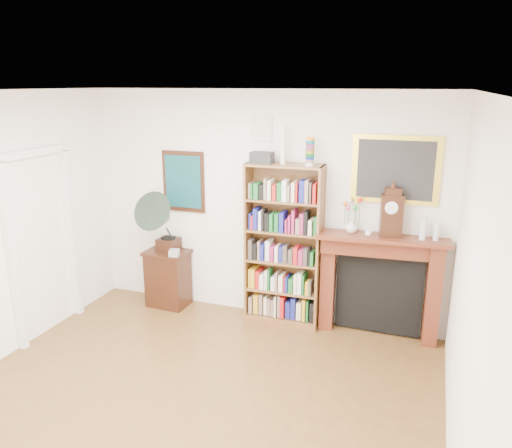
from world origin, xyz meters
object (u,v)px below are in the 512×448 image
(side_cabinet, at_px, (168,278))
(bottle_right, at_px, (436,231))
(fireplace, at_px, (380,276))
(mantel_clock, at_px, (391,213))
(bookshelf, at_px, (283,237))
(cd_stack, at_px, (174,253))
(bottle_left, at_px, (423,229))
(flower_vase, at_px, (351,226))
(gramophone, at_px, (162,218))
(teacup, at_px, (368,233))

(side_cabinet, height_order, bottle_right, bottle_right)
(side_cabinet, bearing_deg, bottle_right, 3.59)
(fireplace, height_order, mantel_clock, mantel_clock)
(bookshelf, distance_m, cd_stack, 1.43)
(side_cabinet, height_order, cd_stack, cd_stack)
(side_cabinet, bearing_deg, bottle_left, 3.32)
(bookshelf, xyz_separation_m, bottle_left, (1.56, 0.04, 0.24))
(flower_vase, distance_m, bottle_left, 0.77)
(fireplace, height_order, bottle_right, bottle_right)
(bookshelf, xyz_separation_m, gramophone, (-1.57, -0.11, 0.12))
(fireplace, bearing_deg, side_cabinet, 177.45)
(cd_stack, bearing_deg, bookshelf, 6.89)
(mantel_clock, distance_m, flower_vase, 0.47)
(side_cabinet, xyz_separation_m, mantel_clock, (2.78, 0.07, 1.11))
(fireplace, distance_m, teacup, 0.56)
(fireplace, distance_m, flower_vase, 0.67)
(side_cabinet, bearing_deg, fireplace, 4.32)
(mantel_clock, xyz_separation_m, bottle_left, (0.34, 0.01, -0.14))
(bottle_right, bearing_deg, bookshelf, -178.02)
(fireplace, relative_size, teacup, 19.27)
(side_cabinet, relative_size, teacup, 9.85)
(side_cabinet, height_order, fireplace, fireplace)
(bookshelf, xyz_separation_m, teacup, (0.99, -0.02, 0.15))
(teacup, xyz_separation_m, bottle_right, (0.71, 0.08, 0.07))
(cd_stack, relative_size, teacup, 1.56)
(mantel_clock, distance_m, bottle_left, 0.37)
(side_cabinet, bearing_deg, teacup, 2.29)
(side_cabinet, distance_m, mantel_clock, 3.00)
(gramophone, distance_m, bottle_right, 3.27)
(bookshelf, xyz_separation_m, fireplace, (1.13, 0.08, -0.38))
(fireplace, distance_m, bottle_right, 0.82)
(fireplace, bearing_deg, bottle_right, -6.79)
(gramophone, height_order, teacup, gramophone)
(bookshelf, relative_size, teacup, 29.60)
(teacup, bearing_deg, flower_vase, 162.56)
(cd_stack, bearing_deg, flower_vase, 5.51)
(side_cabinet, bearing_deg, gramophone, -92.09)
(flower_vase, bearing_deg, mantel_clock, -1.81)
(fireplace, height_order, teacup, teacup)
(bottle_left, bearing_deg, bookshelf, -178.55)
(cd_stack, distance_m, teacup, 2.42)
(cd_stack, xyz_separation_m, flower_vase, (2.17, 0.21, 0.51))
(side_cabinet, relative_size, gramophone, 0.91)
(teacup, bearing_deg, bookshelf, 178.81)
(side_cabinet, relative_size, mantel_clock, 1.38)
(bookshelf, bearing_deg, bottle_left, -0.36)
(bookshelf, height_order, side_cabinet, bookshelf)
(gramophone, relative_size, bottle_left, 3.44)
(bookshelf, height_order, bottle_right, bookshelf)
(side_cabinet, distance_m, fireplace, 2.73)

